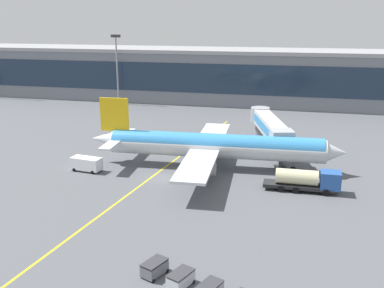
# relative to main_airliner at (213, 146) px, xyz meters

# --- Properties ---
(ground_plane) EXTENTS (700.00, 700.00, 0.00)m
(ground_plane) POSITION_rel_main_airliner_xyz_m (-6.63, -6.76, -3.89)
(ground_plane) COLOR #515459
(apron_lead_in_line) EXTENTS (10.24, 79.42, 0.01)m
(apron_lead_in_line) POSITION_rel_main_airliner_xyz_m (-8.33, -4.76, -3.89)
(apron_lead_in_line) COLOR yellow
(apron_lead_in_line) RESTS_ON ground_plane
(terminal_building) EXTENTS (213.13, 20.52, 15.59)m
(terminal_building) POSITION_rel_main_airliner_xyz_m (-0.73, 61.48, 3.92)
(terminal_building) COLOR slate
(terminal_building) RESTS_ON ground_plane
(main_airliner) EXTENTS (42.64, 33.84, 11.34)m
(main_airliner) POSITION_rel_main_airliner_xyz_m (0.00, 0.00, 0.00)
(main_airliner) COLOR silver
(main_airliner) RESTS_ON ground_plane
(jet_bridge) EXTENTS (9.30, 21.95, 6.59)m
(jet_bridge) POSITION_rel_main_airliner_xyz_m (8.16, 12.27, 1.01)
(jet_bridge) COLOR #B2B7BC
(jet_bridge) RESTS_ON ground_plane
(fuel_tanker) EXTENTS (10.82, 2.79, 3.25)m
(fuel_tanker) POSITION_rel_main_airliner_xyz_m (15.10, -6.97, -2.15)
(fuel_tanker) COLOR #232326
(fuel_tanker) RESTS_ON ground_plane
(crew_van) EXTENTS (5.23, 2.72, 2.30)m
(crew_van) POSITION_rel_main_airliner_xyz_m (-19.98, -6.47, -2.58)
(crew_van) COLOR white
(crew_van) RESTS_ON ground_plane
(baggage_cart_0) EXTENTS (2.42, 3.03, 1.48)m
(baggage_cart_0) POSITION_rel_main_airliner_xyz_m (0.61, -32.69, -3.11)
(baggage_cart_0) COLOR #595B60
(baggage_cart_0) RESTS_ON ground_plane
(baggage_cart_1) EXTENTS (2.42, 3.03, 1.48)m
(baggage_cart_1) POSITION_rel_main_airliner_xyz_m (3.57, -33.90, -3.11)
(baggage_cart_1) COLOR #B2B7BC
(baggage_cart_1) RESTS_ON ground_plane
(apron_light_mast_1) EXTENTS (2.80, 0.50, 19.85)m
(apron_light_mast_1) POSITION_rel_main_airliner_xyz_m (-37.98, 49.52, 7.94)
(apron_light_mast_1) COLOR gray
(apron_light_mast_1) RESTS_ON ground_plane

